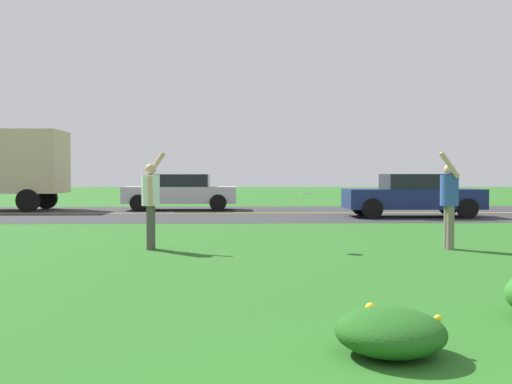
{
  "coord_description": "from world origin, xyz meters",
  "views": [
    {
      "loc": [
        -1.68,
        -1.52,
        1.4
      ],
      "look_at": [
        -1.38,
        8.68,
        1.12
      ],
      "focal_mm": 41.71,
      "sensor_mm": 36.0,
      "label": 1
    }
  ],
  "objects_px": {
    "person_catcher_blue_shirt": "(449,198)",
    "frisbee_white": "(307,193)",
    "car_navy_center_left": "(413,195)",
    "person_thrower_white_shirt": "(151,198)",
    "car_silver_center_right": "(181,192)"
  },
  "relations": [
    {
      "from": "person_catcher_blue_shirt",
      "to": "car_silver_center_right",
      "type": "relative_size",
      "value": 0.41
    },
    {
      "from": "car_navy_center_left",
      "to": "car_silver_center_right",
      "type": "distance_m",
      "value": 9.26
    },
    {
      "from": "person_catcher_blue_shirt",
      "to": "frisbee_white",
      "type": "xyz_separation_m",
      "value": [
        -2.71,
        0.01,
        0.09
      ]
    },
    {
      "from": "person_thrower_white_shirt",
      "to": "car_silver_center_right",
      "type": "bearing_deg",
      "value": 92.98
    },
    {
      "from": "car_navy_center_left",
      "to": "person_catcher_blue_shirt",
      "type": "bearing_deg",
      "value": -102.22
    },
    {
      "from": "frisbee_white",
      "to": "car_silver_center_right",
      "type": "relative_size",
      "value": 0.06
    },
    {
      "from": "person_thrower_white_shirt",
      "to": "person_catcher_blue_shirt",
      "type": "xyz_separation_m",
      "value": [
        5.66,
        -0.15,
        -0.0
      ]
    },
    {
      "from": "frisbee_white",
      "to": "person_thrower_white_shirt",
      "type": "bearing_deg",
      "value": 177.33
    },
    {
      "from": "person_catcher_blue_shirt",
      "to": "frisbee_white",
      "type": "height_order",
      "value": "person_catcher_blue_shirt"
    },
    {
      "from": "frisbee_white",
      "to": "car_navy_center_left",
      "type": "bearing_deg",
      "value": 62.2
    },
    {
      "from": "person_catcher_blue_shirt",
      "to": "car_silver_center_right",
      "type": "bearing_deg",
      "value": 115.99
    },
    {
      "from": "person_catcher_blue_shirt",
      "to": "car_silver_center_right",
      "type": "height_order",
      "value": "person_catcher_blue_shirt"
    },
    {
      "from": "person_catcher_blue_shirt",
      "to": "car_navy_center_left",
      "type": "distance_m",
      "value": 8.94
    },
    {
      "from": "person_thrower_white_shirt",
      "to": "car_navy_center_left",
      "type": "height_order",
      "value": "person_thrower_white_shirt"
    },
    {
      "from": "person_catcher_blue_shirt",
      "to": "car_navy_center_left",
      "type": "height_order",
      "value": "person_catcher_blue_shirt"
    }
  ]
}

